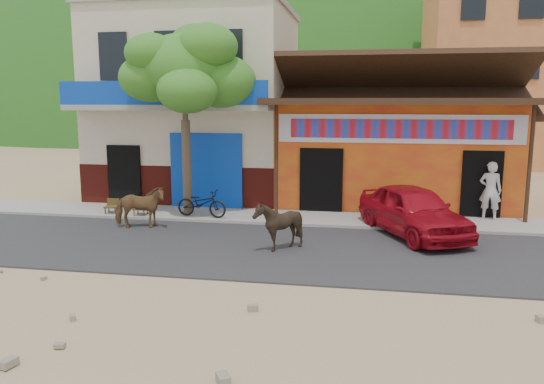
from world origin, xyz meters
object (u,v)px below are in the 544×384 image
Objects in this scene: cafe_chair_right at (140,202)px; red_car at (413,210)px; tree at (185,120)px; cafe_chair_left at (111,200)px; cow_dark at (278,225)px; scooter at (202,203)px; pedestrian at (490,190)px; cow_tan at (140,207)px.

red_car is at bearing -8.87° from cafe_chair_right.
cafe_chair_right is at bearing -160.35° from tree.
tree is 7.00× the size of cafe_chair_left.
tree reaches higher than cow_dark.
cow_dark reaches higher than cafe_chair_right.
scooter is 0.92× the size of pedestrian.
scooter reaches higher than cafe_chair_left.
pedestrian is at bearing 15.74° from red_car.
red_car is 9.45m from cafe_chair_left.
scooter is at bearing -0.73° from cafe_chair_right.
cow_dark is at bearing -33.77° from cafe_chair_right.
pedestrian is at bearing 3.99° from cafe_chair_right.
tree reaches higher than red_car.
pedestrian is (9.42, 0.90, -2.11)m from tree.
cafe_chair_right reaches higher than cafe_chair_left.
cafe_chair_right is at bearing -13.58° from cafe_chair_left.
cow_dark is at bearing -43.80° from tree.
cow_tan is at bearing -110.82° from cow_dark.
cow_dark is (3.54, -3.40, -2.45)m from tree.
tree is 3.18m from cow_tan.
red_car is 2.30× the size of pedestrian.
cow_dark is 4.00m from red_car.
tree reaches higher than cow_tan.
cafe_chair_right is at bearing 100.92° from scooter.
red_car is (6.95, -1.30, -2.38)m from tree.
red_car is 4.80× the size of cafe_chair_left.
pedestrian is at bearing 5.46° from tree.
red_car is at bearing 120.38° from cow_dark.
pedestrian is 11.95m from cafe_chair_left.
pedestrian is (2.46, 2.20, 0.27)m from red_car.
cow_dark is 6.71m from cafe_chair_left.
cow_dark is at bearing -125.81° from cow_tan.
red_car is at bearing -10.61° from tree.
cow_tan is 2.18m from cafe_chair_left.
scooter is 2.00m from cafe_chair_right.
cow_dark is 0.77× the size of scooter.
cow_dark reaches higher than scooter.
cow_dark is 1.46× the size of cafe_chair_right.
tree is at bearing 16.27° from cafe_chair_right.
cow_dark is 7.29m from pedestrian.
scooter is at bearing -136.63° from cow_dark.
cafe_chair_left is (-3.05, 0.02, -0.00)m from scooter.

